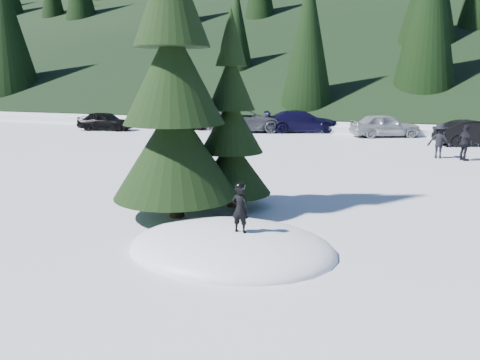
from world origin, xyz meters
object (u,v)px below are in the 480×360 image
(spruce_short, at_px, (231,132))
(car_2, at_px, (245,120))
(car_4, at_px, (385,125))
(spruce_tall, at_px, (173,87))
(car_0, at_px, (105,121))
(adult_2, at_px, (439,141))
(adult_1, at_px, (465,143))
(car_5, at_px, (475,133))
(car_1, at_px, (185,119))
(car_3, at_px, (301,121))
(child_skier, at_px, (240,209))

(spruce_short, bearing_deg, car_2, 107.83)
(car_2, relative_size, car_4, 1.33)
(spruce_tall, bearing_deg, car_2, 103.84)
(spruce_tall, relative_size, car_0, 2.27)
(adult_2, relative_size, car_2, 0.28)
(adult_1, bearing_deg, car_4, -6.47)
(car_4, relative_size, car_5, 1.02)
(spruce_short, height_order, adult_1, spruce_short)
(spruce_tall, height_order, car_1, spruce_tall)
(spruce_short, xyz_separation_m, car_3, (-2.16, 18.94, -1.39))
(car_1, height_order, car_2, car_2)
(car_3, bearing_deg, car_4, -119.57)
(adult_2, distance_m, car_5, 5.41)
(child_skier, bearing_deg, spruce_tall, -37.56)
(child_skier, height_order, adult_1, adult_1)
(car_0, distance_m, car_2, 9.74)
(car_0, relative_size, car_3, 0.77)
(spruce_short, relative_size, car_5, 1.32)
(spruce_tall, xyz_separation_m, car_3, (-1.16, 20.34, -2.60))
(spruce_short, xyz_separation_m, car_5, (7.95, 15.80, -1.43))
(spruce_short, xyz_separation_m, adult_2, (5.93, 10.78, -1.33))
(car_0, distance_m, car_4, 18.60)
(spruce_tall, distance_m, car_4, 20.12)
(child_skier, height_order, car_2, car_2)
(child_skier, distance_m, car_4, 21.55)
(adult_2, xyz_separation_m, car_0, (-21.12, 4.70, -0.13))
(adult_1, bearing_deg, car_0, 44.72)
(spruce_short, distance_m, car_5, 17.74)
(car_1, xyz_separation_m, car_3, (8.44, 0.31, 0.04))
(car_4, xyz_separation_m, car_5, (4.73, -2.30, -0.04))
(car_3, distance_m, car_4, 5.45)
(car_0, height_order, car_4, car_4)
(spruce_tall, distance_m, car_2, 19.99)
(spruce_tall, relative_size, adult_2, 5.54)
(adult_2, bearing_deg, spruce_tall, 69.27)
(adult_1, bearing_deg, spruce_short, 113.87)
(adult_1, height_order, car_2, adult_1)
(spruce_short, height_order, adult_2, spruce_short)
(car_1, distance_m, car_4, 13.84)
(adult_2, xyz_separation_m, car_5, (2.02, 5.01, -0.11))
(adult_2, height_order, car_1, adult_2)
(child_skier, xyz_separation_m, car_3, (-3.62, 22.32, -0.25))
(spruce_tall, distance_m, car_1, 22.37)
(spruce_short, distance_m, adult_2, 12.38)
(spruce_tall, bearing_deg, car_0, 130.04)
(adult_1, height_order, car_1, adult_1)
(car_1, bearing_deg, car_2, -80.27)
(car_1, height_order, car_5, car_1)
(car_0, bearing_deg, spruce_tall, -148.42)
(car_2, bearing_deg, car_4, -112.08)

